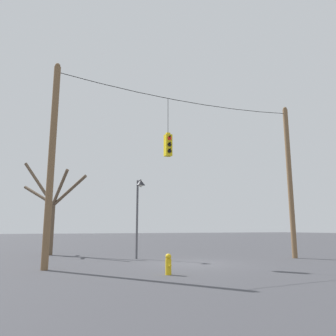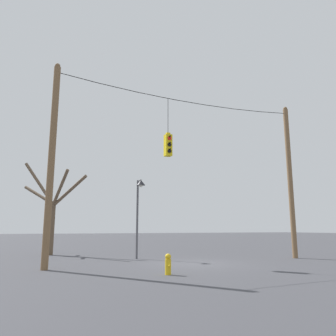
{
  "view_description": "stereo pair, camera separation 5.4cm",
  "coord_description": "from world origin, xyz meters",
  "px_view_note": "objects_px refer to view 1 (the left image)",
  "views": [
    {
      "loc": [
        -7.7,
        -14.38,
        1.66
      ],
      "look_at": [
        -1.21,
        0.22,
        4.62
      ],
      "focal_mm": 35.0,
      "sensor_mm": 36.0,
      "label": 1
    },
    {
      "loc": [
        -7.66,
        -14.4,
        1.66
      ],
      "look_at": [
        -1.21,
        0.22,
        4.62
      ],
      "focal_mm": 35.0,
      "sensor_mm": 36.0,
      "label": 2
    }
  ],
  "objects_px": {
    "utility_pole_right": "(290,180)",
    "bare_tree": "(51,211)",
    "traffic_light_over_intersection": "(168,145)",
    "street_lamp": "(139,198)",
    "fire_hydrant": "(168,264)",
    "utility_pole_left": "(51,161)"
  },
  "relations": [
    {
      "from": "utility_pole_right",
      "to": "bare_tree",
      "type": "distance_m",
      "value": 15.08
    },
    {
      "from": "utility_pole_right",
      "to": "traffic_light_over_intersection",
      "type": "relative_size",
      "value": 2.96
    },
    {
      "from": "street_lamp",
      "to": "bare_tree",
      "type": "relative_size",
      "value": 0.73
    },
    {
      "from": "utility_pole_right",
      "to": "fire_hydrant",
      "type": "height_order",
      "value": "utility_pole_right"
    },
    {
      "from": "utility_pole_left",
      "to": "traffic_light_over_intersection",
      "type": "height_order",
      "value": "utility_pole_left"
    },
    {
      "from": "utility_pole_left",
      "to": "traffic_light_over_intersection",
      "type": "relative_size",
      "value": 2.96
    },
    {
      "from": "bare_tree",
      "to": "fire_hydrant",
      "type": "xyz_separation_m",
      "value": [
        3.33,
        -11.27,
        -2.38
      ]
    },
    {
      "from": "utility_pole_left",
      "to": "traffic_light_over_intersection",
      "type": "xyz_separation_m",
      "value": [
        5.49,
        -0.01,
        1.29
      ]
    },
    {
      "from": "bare_tree",
      "to": "utility_pole_left",
      "type": "bearing_deg",
      "value": -95.09
    },
    {
      "from": "traffic_light_over_intersection",
      "to": "bare_tree",
      "type": "xyz_separation_m",
      "value": [
        -4.78,
        7.98,
        -3.05
      ]
    },
    {
      "from": "bare_tree",
      "to": "fire_hydrant",
      "type": "distance_m",
      "value": 11.99
    },
    {
      "from": "utility_pole_left",
      "to": "street_lamp",
      "type": "relative_size",
      "value": 2.06
    },
    {
      "from": "traffic_light_over_intersection",
      "to": "fire_hydrant",
      "type": "relative_size",
      "value": 4.06
    },
    {
      "from": "street_lamp",
      "to": "fire_hydrant",
      "type": "distance_m",
      "value": 6.93
    },
    {
      "from": "traffic_light_over_intersection",
      "to": "street_lamp",
      "type": "relative_size",
      "value": 0.69
    },
    {
      "from": "traffic_light_over_intersection",
      "to": "fire_hydrant",
      "type": "xyz_separation_m",
      "value": [
        -1.45,
        -3.29,
        -5.42
      ]
    },
    {
      "from": "bare_tree",
      "to": "fire_hydrant",
      "type": "bearing_deg",
      "value": -73.55
    },
    {
      "from": "utility_pole_right",
      "to": "fire_hydrant",
      "type": "distance_m",
      "value": 10.74
    },
    {
      "from": "utility_pole_left",
      "to": "bare_tree",
      "type": "distance_m",
      "value": 8.2
    },
    {
      "from": "bare_tree",
      "to": "street_lamp",
      "type": "bearing_deg",
      "value": -49.88
    },
    {
      "from": "street_lamp",
      "to": "utility_pole_left",
      "type": "bearing_deg",
      "value": -149.92
    },
    {
      "from": "utility_pole_right",
      "to": "traffic_light_over_intersection",
      "type": "xyz_separation_m",
      "value": [
        -7.91,
        -0.01,
        1.29
      ]
    }
  ]
}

